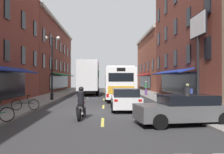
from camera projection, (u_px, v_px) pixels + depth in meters
ground_plane at (103, 113)px, 15.31m from camera, size 34.80×80.00×0.10m
lane_centre_dashes at (103, 113)px, 15.06m from camera, size 0.14×73.90×0.01m
sidewalk_left at (6, 111)px, 15.15m from camera, size 3.00×80.00×0.14m
sidewalk_right at (198, 111)px, 15.48m from camera, size 3.00×80.00×0.14m
billboard_sign at (198, 35)px, 18.55m from camera, size 0.40×3.11×6.78m
transit_bus at (118, 82)px, 26.24m from camera, size 2.69×12.09×3.17m
box_truck at (89, 78)px, 31.32m from camera, size 2.51×7.72×4.24m
sedan_near at (125, 99)px, 16.39m from camera, size 1.89×4.30×1.42m
sedan_mid at (185, 109)px, 11.11m from camera, size 4.48×2.37×1.33m
sedan_far at (92, 87)px, 40.61m from camera, size 2.02×4.80×1.30m
motorcycle_rider at (81, 105)px, 12.71m from camera, size 0.62×2.07×1.66m
bicycle_mid at (25, 104)px, 15.16m from camera, size 1.71×0.48×0.91m
pedestrian_near at (188, 96)px, 15.76m from camera, size 0.52×0.41×1.61m
pedestrian_mid at (146, 88)px, 29.39m from camera, size 0.36×0.36×1.65m
street_lamp_twin at (52, 65)px, 22.59m from camera, size 1.42×0.32×5.79m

